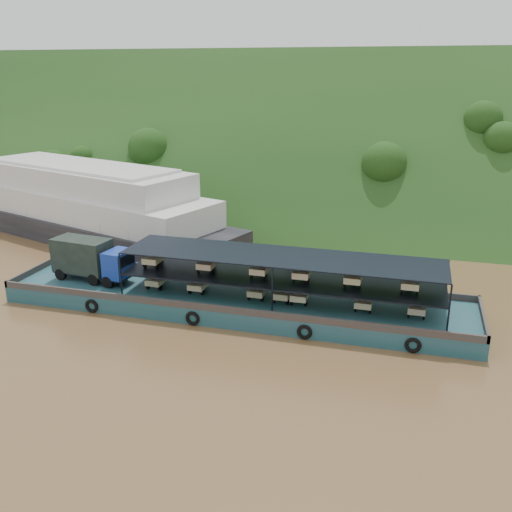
# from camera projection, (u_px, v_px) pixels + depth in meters

# --- Properties ---
(ground) EXTENTS (160.00, 160.00, 0.00)m
(ground) POSITION_uv_depth(u_px,v_px,m) (271.00, 311.00, 42.61)
(ground) COLOR brown
(ground) RESTS_ON ground
(hillside) EXTENTS (140.00, 39.60, 39.60)m
(hillside) POSITION_uv_depth(u_px,v_px,m) (338.00, 205.00, 75.50)
(hillside) COLOR #143312
(hillside) RESTS_ON ground
(cargo_barge) EXTENTS (35.00, 7.18, 4.54)m
(cargo_barge) POSITION_uv_depth(u_px,v_px,m) (224.00, 294.00, 42.76)
(cargo_barge) COLOR #15464A
(cargo_barge) RESTS_ON ground
(passenger_ferry) EXTENTS (39.19, 21.19, 7.72)m
(passenger_ferry) POSITION_uv_depth(u_px,v_px,m) (83.00, 204.00, 61.41)
(passenger_ferry) COLOR black
(passenger_ferry) RESTS_ON ground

